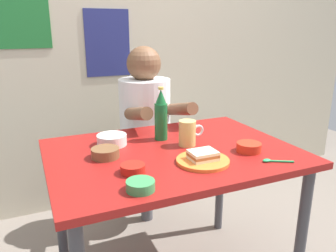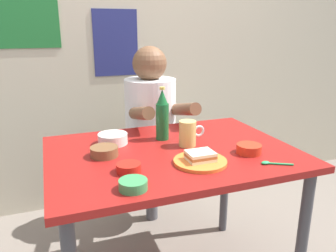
{
  "view_description": "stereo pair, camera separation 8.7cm",
  "coord_description": "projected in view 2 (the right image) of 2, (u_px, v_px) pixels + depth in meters",
  "views": [
    {
      "loc": [
        -0.59,
        -1.28,
        1.27
      ],
      "look_at": [
        0.0,
        0.05,
        0.84
      ],
      "focal_mm": 35.45,
      "sensor_mm": 36.0,
      "label": 1
    },
    {
      "loc": [
        -0.51,
        -1.32,
        1.27
      ],
      "look_at": [
        0.0,
        0.05,
        0.84
      ],
      "focal_mm": 35.45,
      "sensor_mm": 36.0,
      "label": 2
    }
  ],
  "objects": [
    {
      "name": "condiment_bowl_brown",
      "position": [
        104.0,
        151.0,
        1.43
      ],
      "size": [
        0.12,
        0.12,
        0.04
      ],
      "color": "brown",
      "rests_on": "dining_table"
    },
    {
      "name": "stool",
      "position": [
        151.0,
        172.0,
        2.21
      ],
      "size": [
        0.34,
        0.34,
        0.45
      ],
      "color": "#4C4C51",
      "rests_on": "ground"
    },
    {
      "name": "spoon",
      "position": [
        271.0,
        163.0,
        1.35
      ],
      "size": [
        0.12,
        0.07,
        0.01
      ],
      "color": "#26A559",
      "rests_on": "dining_table"
    },
    {
      "name": "beer_bottle",
      "position": [
        162.0,
        116.0,
        1.62
      ],
      "size": [
        0.06,
        0.06,
        0.26
      ],
      "color": "#19602D",
      "rests_on": "dining_table"
    },
    {
      "name": "sambal_bowl_red",
      "position": [
        129.0,
        167.0,
        1.27
      ],
      "size": [
        0.1,
        0.1,
        0.03
      ],
      "color": "#B21E14",
      "rests_on": "dining_table"
    },
    {
      "name": "person_seated",
      "position": [
        151.0,
        112.0,
        2.08
      ],
      "size": [
        0.33,
        0.56,
        0.72
      ],
      "color": "white",
      "rests_on": "stool"
    },
    {
      "name": "plate_orange",
      "position": [
        200.0,
        161.0,
        1.36
      ],
      "size": [
        0.22,
        0.22,
        0.01
      ],
      "primitive_type": "cylinder",
      "color": "orange",
      "rests_on": "dining_table"
    },
    {
      "name": "dining_table",
      "position": [
        172.0,
        169.0,
        1.53
      ],
      "size": [
        1.1,
        0.8,
        0.74
      ],
      "color": "maroon",
      "rests_on": "ground"
    },
    {
      "name": "rice_bowl_white",
      "position": [
        113.0,
        138.0,
        1.58
      ],
      "size": [
        0.14,
        0.14,
        0.05
      ],
      "color": "silver",
      "rests_on": "dining_table"
    },
    {
      "name": "sauce_bowl_chili",
      "position": [
        249.0,
        148.0,
        1.46
      ],
      "size": [
        0.11,
        0.11,
        0.04
      ],
      "color": "red",
      "rests_on": "dining_table"
    },
    {
      "name": "dip_bowl_green",
      "position": [
        133.0,
        184.0,
        1.13
      ],
      "size": [
        0.1,
        0.1,
        0.03
      ],
      "color": "#388C4C",
      "rests_on": "dining_table"
    },
    {
      "name": "sandwich",
      "position": [
        200.0,
        156.0,
        1.35
      ],
      "size": [
        0.11,
        0.09,
        0.04
      ],
      "color": "beige",
      "rests_on": "plate_orange"
    },
    {
      "name": "wall_back",
      "position": [
        118.0,
        24.0,
        2.29
      ],
      "size": [
        4.4,
        0.09,
        2.6
      ],
      "color": "#BCB299",
      "rests_on": "ground"
    },
    {
      "name": "beer_mug",
      "position": [
        188.0,
        133.0,
        1.55
      ],
      "size": [
        0.13,
        0.08,
        0.12
      ],
      "color": "#D1BC66",
      "rests_on": "dining_table"
    }
  ]
}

